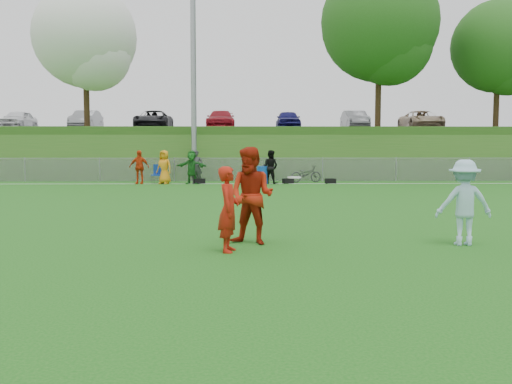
{
  "coord_description": "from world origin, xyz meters",
  "views": [
    {
      "loc": [
        -0.14,
        -10.74,
        1.93
      ],
      "look_at": [
        0.06,
        0.5,
        1.01
      ],
      "focal_mm": 40.0,
      "sensor_mm": 36.0,
      "label": 1
    }
  ],
  "objects_px": {
    "frisbee": "(294,177)",
    "bicycle": "(306,174)",
    "recycling_bin": "(263,175)",
    "player_red_left": "(229,209)",
    "player_red_center": "(252,196)",
    "player_blue": "(464,203)"
  },
  "relations": [
    {
      "from": "frisbee",
      "to": "player_red_center",
      "type": "bearing_deg",
      "value": 162.3
    },
    {
      "from": "frisbee",
      "to": "bicycle",
      "type": "xyz_separation_m",
      "value": [
        2.22,
        18.94,
        -0.89
      ]
    },
    {
      "from": "player_red_left",
      "to": "frisbee",
      "type": "bearing_deg",
      "value": -60.07
    },
    {
      "from": "player_red_left",
      "to": "player_blue",
      "type": "relative_size",
      "value": 0.94
    },
    {
      "from": "player_red_left",
      "to": "bicycle",
      "type": "relative_size",
      "value": 0.93
    },
    {
      "from": "player_red_center",
      "to": "player_blue",
      "type": "relative_size",
      "value": 1.15
    },
    {
      "from": "bicycle",
      "to": "player_red_left",
      "type": "bearing_deg",
      "value": 155.08
    },
    {
      "from": "player_blue",
      "to": "bicycle",
      "type": "height_order",
      "value": "player_blue"
    },
    {
      "from": "recycling_bin",
      "to": "bicycle",
      "type": "relative_size",
      "value": 0.53
    },
    {
      "from": "player_red_left",
      "to": "frisbee",
      "type": "distance_m",
      "value": 1.45
    },
    {
      "from": "player_red_center",
      "to": "bicycle",
      "type": "relative_size",
      "value": 1.14
    },
    {
      "from": "player_red_center",
      "to": "bicycle",
      "type": "xyz_separation_m",
      "value": [
        3.03,
        18.68,
        -0.51
      ]
    },
    {
      "from": "player_red_center",
      "to": "frisbee",
      "type": "xyz_separation_m",
      "value": [
        0.81,
        -0.26,
        0.37
      ]
    },
    {
      "from": "player_red_center",
      "to": "frisbee",
      "type": "bearing_deg",
      "value": 7.4
    },
    {
      "from": "recycling_bin",
      "to": "frisbee",
      "type": "bearing_deg",
      "value": -89.82
    },
    {
      "from": "recycling_bin",
      "to": "player_red_center",
      "type": "bearing_deg",
      "value": -92.43
    },
    {
      "from": "player_red_left",
      "to": "bicycle",
      "type": "xyz_separation_m",
      "value": [
        3.46,
        19.48,
        -0.34
      ]
    },
    {
      "from": "frisbee",
      "to": "recycling_bin",
      "type": "height_order",
      "value": "frisbee"
    },
    {
      "from": "recycling_bin",
      "to": "bicycle",
      "type": "bearing_deg",
      "value": 22.95
    },
    {
      "from": "player_red_center",
      "to": "player_blue",
      "type": "height_order",
      "value": "player_red_center"
    },
    {
      "from": "bicycle",
      "to": "recycling_bin",
      "type": "bearing_deg",
      "value": 98.1
    },
    {
      "from": "frisbee",
      "to": "recycling_bin",
      "type": "xyz_separation_m",
      "value": [
        -0.06,
        17.98,
        -0.88
      ]
    }
  ]
}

